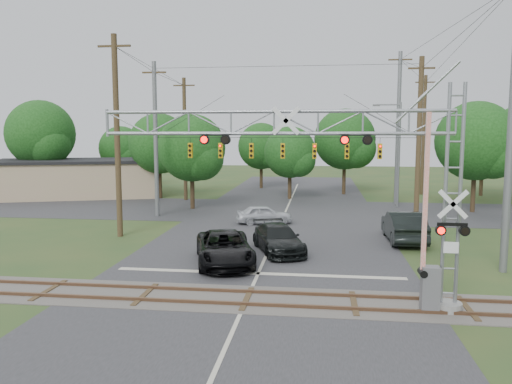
# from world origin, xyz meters

# --- Properties ---
(ground) EXTENTS (160.00, 160.00, 0.00)m
(ground) POSITION_xyz_m (0.00, 0.00, 0.00)
(ground) COLOR #2A4620
(ground) RESTS_ON ground
(road_main) EXTENTS (14.00, 90.00, 0.02)m
(road_main) POSITION_xyz_m (0.00, 10.00, 0.01)
(road_main) COLOR #2D2D30
(road_main) RESTS_ON ground
(road_cross) EXTENTS (90.00, 12.00, 0.02)m
(road_cross) POSITION_xyz_m (0.00, 24.00, 0.01)
(road_cross) COLOR #2D2D30
(road_cross) RESTS_ON ground
(railroad_track) EXTENTS (90.00, 3.20, 0.17)m
(railroad_track) POSITION_xyz_m (0.00, 2.00, 0.03)
(railroad_track) COLOR #544E49
(railroad_track) RESTS_ON ground
(crossing_gantry) EXTENTS (12.99, 1.02, 7.99)m
(crossing_gantry) POSITION_xyz_m (3.46, 1.63, 5.00)
(crossing_gantry) COLOR gray
(crossing_gantry) RESTS_ON ground
(traffic_signal_span) EXTENTS (19.34, 0.36, 11.50)m
(traffic_signal_span) POSITION_xyz_m (0.88, 20.00, 5.60)
(traffic_signal_span) COLOR slate
(traffic_signal_span) RESTS_ON ground
(pickup_black) EXTENTS (3.95, 6.07, 1.55)m
(pickup_black) POSITION_xyz_m (-1.83, 7.05, 0.78)
(pickup_black) COLOR black
(pickup_black) RESTS_ON ground
(car_dark) EXTENTS (3.58, 5.36, 1.44)m
(car_dark) POSITION_xyz_m (0.54, 9.76, 0.72)
(car_dark) COLOR black
(car_dark) RESTS_ON ground
(sedan_silver) EXTENTS (4.11, 2.41, 1.31)m
(sedan_silver) POSITION_xyz_m (-1.13, 17.97, 0.66)
(sedan_silver) COLOR silver
(sedan_silver) RESTS_ON ground
(suv_dark) EXTENTS (1.99, 5.45, 1.79)m
(suv_dark) POSITION_xyz_m (7.57, 13.31, 0.89)
(suv_dark) COLOR black
(suv_dark) RESTS_ON ground
(commercial_building) EXTENTS (17.46, 12.67, 3.66)m
(commercial_building) POSITION_xyz_m (-21.29, 30.73, 1.84)
(commercial_building) COLOR tan
(commercial_building) RESTS_ON ground
(streetlight) EXTENTS (2.35, 0.25, 8.83)m
(streetlight) POSITION_xyz_m (9.09, 27.11, 4.94)
(streetlight) COLOR slate
(streetlight) RESTS_ON ground
(utility_poles) EXTENTS (24.88, 29.54, 13.37)m
(utility_poles) POSITION_xyz_m (3.29, 22.60, 6.33)
(utility_poles) COLOR #402E1D
(utility_poles) RESTS_ON ground
(treeline) EXTENTS (53.42, 21.59, 9.59)m
(treeline) POSITION_xyz_m (-1.20, 31.96, 5.38)
(treeline) COLOR #3A2B1A
(treeline) RESTS_ON ground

